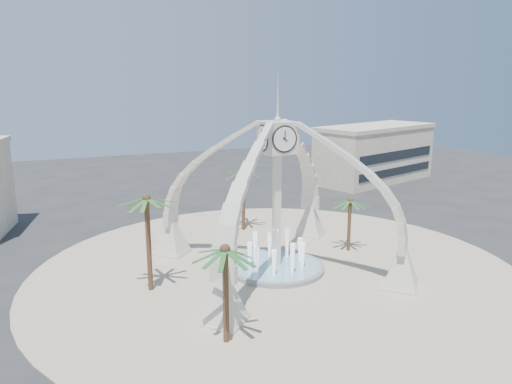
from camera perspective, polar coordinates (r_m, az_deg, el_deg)
name	(u,v)px	position (r m, az deg, el deg)	size (l,w,h in m)	color
ground	(276,270)	(41.98, 2.32, -8.89)	(140.00, 140.00, 0.00)	#282828
plaza	(276,270)	(41.97, 2.32, -8.86)	(40.00, 40.00, 0.06)	tan
clock_tower	(277,194)	(40.04, 2.40, -0.23)	(17.94, 17.94, 16.30)	beige
fountain	(276,267)	(41.88, 2.32, -8.53)	(8.00, 8.00, 3.62)	gray
building_ne	(375,153)	(79.43, 13.41, 4.36)	(21.87, 14.17, 8.60)	beige
palm_east	(350,201)	(45.83, 10.72, -1.02)	(4.24, 4.24, 5.45)	brown
palm_west	(146,200)	(36.79, -12.41, -0.90)	(4.79, 4.79, 7.88)	brown
palm_north	(243,171)	(51.08, -1.47, 2.43)	(4.55, 4.55, 7.18)	brown
palm_south	(225,251)	(29.07, -3.55, -6.72)	(4.17, 4.17, 6.64)	brown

